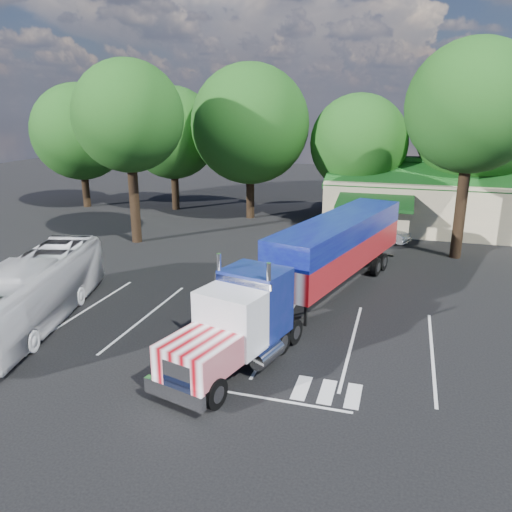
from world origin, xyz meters
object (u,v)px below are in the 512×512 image
(woman, at_px, (263,311))
(silver_sedan, at_px, (380,232))
(semi_truck, at_px, (318,260))
(bicycle, at_px, (288,268))
(tour_bus, at_px, (34,291))

(woman, height_order, silver_sedan, woman)
(semi_truck, xyz_separation_m, woman, (-1.67, -3.84, -1.37))
(bicycle, relative_size, tour_bus, 0.18)
(tour_bus, bearing_deg, semi_truck, 11.88)
(bicycle, bearing_deg, semi_truck, -57.06)
(bicycle, bearing_deg, silver_sedan, 64.96)
(tour_bus, relative_size, silver_sedan, 2.57)
(bicycle, bearing_deg, tour_bus, -134.40)
(woman, distance_m, tour_bus, 10.39)
(semi_truck, bearing_deg, tour_bus, -138.59)
(woman, bearing_deg, bicycle, 16.82)
(tour_bus, xyz_separation_m, silver_sedan, (14.13, 19.25, -0.82))
(woman, xyz_separation_m, bicycle, (-0.68, 7.54, -0.45))
(woman, relative_size, tour_bus, 0.18)
(semi_truck, relative_size, silver_sedan, 4.65)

